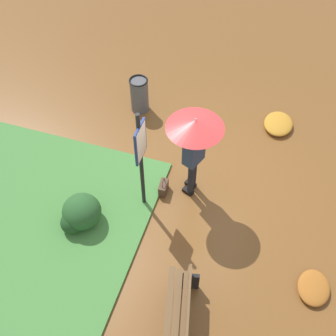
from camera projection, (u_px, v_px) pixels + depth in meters
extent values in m
plane|color=brown|center=(195.00, 181.00, 8.27)|extent=(18.00, 18.00, 0.00)
cube|color=#47843D|center=(24.00, 237.00, 7.45)|extent=(4.80, 4.00, 0.05)
cylinder|color=black|center=(193.00, 172.00, 7.86)|extent=(0.12, 0.12, 0.86)
cylinder|color=black|center=(191.00, 179.00, 7.75)|extent=(0.12, 0.12, 0.86)
cube|color=black|center=(191.00, 184.00, 8.17)|extent=(0.18, 0.24, 0.08)
cube|color=black|center=(188.00, 191.00, 8.06)|extent=(0.18, 0.24, 0.08)
cube|color=#2D3851|center=(194.00, 149.00, 7.23)|extent=(0.44, 0.36, 0.64)
sphere|color=#8C664C|center=(195.00, 130.00, 6.87)|extent=(0.20, 0.20, 0.20)
ellipsoid|color=black|center=(196.00, 129.00, 6.85)|extent=(0.20, 0.20, 0.15)
cylinder|color=#2D3851|center=(197.00, 132.00, 7.20)|extent=(0.18, 0.13, 0.18)
cylinder|color=#2D3851|center=(196.00, 129.00, 7.11)|extent=(0.24, 0.11, 0.33)
cube|color=black|center=(196.00, 127.00, 6.95)|extent=(0.07, 0.04, 0.14)
cylinder|color=#2D3851|center=(192.00, 146.00, 6.94)|extent=(0.11, 0.10, 0.09)
cylinder|color=#2D3851|center=(194.00, 142.00, 6.88)|extent=(0.10, 0.09, 0.23)
cylinder|color=#A5A5AD|center=(195.00, 128.00, 6.64)|extent=(0.02, 0.02, 0.41)
cone|color=#B22D2D|center=(195.00, 124.00, 6.57)|extent=(0.96, 0.96, 0.16)
sphere|color=#A5A5AD|center=(196.00, 119.00, 6.48)|extent=(0.02, 0.02, 0.02)
cylinder|color=black|center=(141.00, 164.00, 7.05)|extent=(0.07, 0.07, 2.30)
cube|color=navy|center=(140.00, 142.00, 6.62)|extent=(0.44, 0.04, 0.70)
cube|color=silver|center=(142.00, 142.00, 6.62)|extent=(0.38, 0.01, 0.64)
cube|color=#4C3323|center=(163.00, 188.00, 8.02)|extent=(0.31, 0.16, 0.24)
torus|color=#4C3323|center=(163.00, 183.00, 7.89)|extent=(0.18, 0.03, 0.18)
cube|color=black|center=(188.00, 281.00, 6.71)|extent=(0.14, 0.36, 0.44)
cube|color=brown|center=(169.00, 311.00, 6.16)|extent=(1.39, 0.40, 0.04)
cube|color=brown|center=(176.00, 313.00, 6.14)|extent=(1.39, 0.40, 0.04)
cube|color=brown|center=(184.00, 316.00, 6.11)|extent=(1.39, 0.40, 0.04)
cube|color=brown|center=(188.00, 314.00, 6.03)|extent=(1.37, 0.35, 0.10)
cube|color=brown|center=(188.00, 311.00, 5.92)|extent=(1.37, 0.35, 0.10)
cylinder|color=#4C4C51|center=(139.00, 95.00, 9.29)|extent=(0.40, 0.40, 0.80)
torus|color=black|center=(138.00, 81.00, 8.97)|extent=(0.42, 0.42, 0.04)
ellipsoid|color=#285628|center=(82.00, 212.00, 7.44)|extent=(0.70, 0.70, 0.63)
ellipsoid|color=#1E421E|center=(72.00, 223.00, 7.41)|extent=(0.42, 0.42, 0.42)
ellipsoid|color=#A86023|center=(314.00, 288.00, 6.79)|extent=(0.65, 0.52, 0.14)
ellipsoid|color=#C68428|center=(278.00, 124.00, 9.17)|extent=(0.78, 0.62, 0.17)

